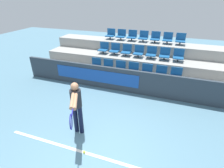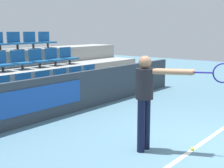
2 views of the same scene
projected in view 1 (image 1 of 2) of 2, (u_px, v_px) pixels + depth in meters
The scene contains 29 objects.
ground_plane at pixel (90, 163), 4.26m from camera, with size 30.00×30.00×0.00m, color slate.
court_baseline at pixel (94, 155), 4.46m from camera, with size 5.19×0.08×0.01m.
barrier_wall at pixel (128, 81), 7.11m from camera, with size 9.69×0.14×1.00m.
bleacher_tier_front at pixel (132, 80), 7.73m from camera, with size 9.29×1.04×0.49m.
bleacher_tier_middle at pixel (137, 67), 8.48m from camera, with size 9.29×1.04×0.97m.
bleacher_tier_back at pixel (142, 56), 9.24m from camera, with size 9.29×1.04×1.46m.
stadium_chair_0 at pixel (96, 64), 8.13m from camera, with size 0.45×0.43×0.53m.
stadium_chair_1 at pixel (107, 66), 7.95m from camera, with size 0.45×0.43×0.53m.
stadium_chair_2 at pixel (120, 68), 7.78m from camera, with size 0.45×0.43×0.53m.
stadium_chair_3 at pixel (133, 69), 7.60m from camera, with size 0.45×0.43×0.53m.
stadium_chair_4 at pixel (147, 71), 7.43m from camera, with size 0.45×0.43×0.53m.
stadium_chair_5 at pixel (161, 73), 7.26m from camera, with size 0.45×0.43×0.53m.
stadium_chair_6 at pixel (176, 75), 7.08m from camera, with size 0.45×0.43×0.53m.
stadium_chair_7 at pixel (104, 48), 8.77m from camera, with size 0.45×0.43×0.53m.
stadium_chair_8 at pixel (115, 49), 8.60m from camera, with size 0.45×0.43×0.53m.
stadium_chair_9 at pixel (126, 51), 8.42m from camera, with size 0.45×0.43×0.53m.
stadium_chair_10 at pixel (139, 52), 8.25m from camera, with size 0.45×0.43×0.53m.
stadium_chair_11 at pixel (151, 53), 8.08m from camera, with size 0.45×0.43×0.53m.
stadium_chair_12 at pixel (165, 54), 7.90m from camera, with size 0.45×0.43×0.53m.
stadium_chair_13 at pixel (178, 56), 7.73m from camera, with size 0.45×0.43×0.53m.
stadium_chair_14 at pixel (111, 34), 9.42m from camera, with size 0.45×0.43×0.53m.
stadium_chair_15 at pixel (121, 35), 9.25m from camera, with size 0.45×0.43×0.53m.
stadium_chair_16 at pixel (132, 36), 9.07m from camera, with size 0.45×0.43×0.53m.
stadium_chair_17 at pixel (143, 37), 8.90m from camera, with size 0.45×0.43×0.53m.
stadium_chair_18 at pixel (155, 38), 8.72m from camera, with size 0.45×0.43×0.53m.
stadium_chair_19 at pixel (168, 39), 8.55m from camera, with size 0.45×0.43×0.53m.
stadium_chair_20 at pixel (181, 40), 8.37m from camera, with size 0.45×0.43×0.53m.
tennis_player at pixel (76, 105), 4.70m from camera, with size 0.78×1.41×1.64m.
tennis_ball at pixel (84, 152), 4.52m from camera, with size 0.07×0.07×0.07m.
Camera 1 is at (1.46, -2.53, 3.69)m, focal length 28.00 mm.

